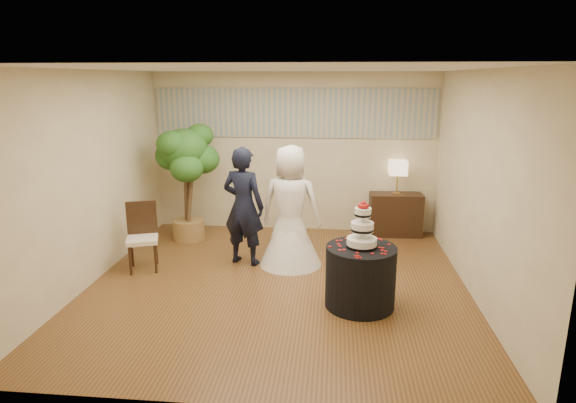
# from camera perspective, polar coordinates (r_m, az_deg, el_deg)

# --- Properties ---
(floor) EXTENTS (5.00, 5.00, 0.00)m
(floor) POSITION_cam_1_polar(r_m,az_deg,el_deg) (6.57, -1.22, -9.76)
(floor) COLOR brown
(floor) RESTS_ON ground
(ceiling) EXTENTS (5.00, 5.00, 0.00)m
(ceiling) POSITION_cam_1_polar(r_m,az_deg,el_deg) (5.99, -1.37, 15.46)
(ceiling) COLOR white
(ceiling) RESTS_ON wall_back
(wall_back) EXTENTS (5.00, 0.06, 2.80)m
(wall_back) POSITION_cam_1_polar(r_m,az_deg,el_deg) (8.58, 0.70, 5.78)
(wall_back) COLOR beige
(wall_back) RESTS_ON ground
(wall_front) EXTENTS (5.00, 0.06, 2.80)m
(wall_front) POSITION_cam_1_polar(r_m,az_deg,el_deg) (3.75, -5.85, -5.82)
(wall_front) COLOR beige
(wall_front) RESTS_ON ground
(wall_left) EXTENTS (0.06, 5.00, 2.80)m
(wall_left) POSITION_cam_1_polar(r_m,az_deg,el_deg) (6.89, -22.45, 2.52)
(wall_left) COLOR beige
(wall_left) RESTS_ON ground
(wall_right) EXTENTS (0.06, 5.00, 2.80)m
(wall_right) POSITION_cam_1_polar(r_m,az_deg,el_deg) (6.34, 21.76, 1.64)
(wall_right) COLOR beige
(wall_right) RESTS_ON ground
(mural_border) EXTENTS (4.90, 0.02, 0.85)m
(mural_border) POSITION_cam_1_polar(r_m,az_deg,el_deg) (8.48, 0.70, 10.44)
(mural_border) COLOR #A2A599
(mural_border) RESTS_ON wall_back
(groom) EXTENTS (0.73, 0.58, 1.75)m
(groom) POSITION_cam_1_polar(r_m,az_deg,el_deg) (7.04, -5.30, -0.58)
(groom) COLOR black
(groom) RESTS_ON floor
(bride) EXTENTS (1.06, 1.06, 1.78)m
(bride) POSITION_cam_1_polar(r_m,az_deg,el_deg) (6.96, 0.29, -0.54)
(bride) COLOR white
(bride) RESTS_ON floor
(cake_table) EXTENTS (0.96, 0.96, 0.75)m
(cake_table) POSITION_cam_1_polar(r_m,az_deg,el_deg) (5.91, 8.57, -8.79)
(cake_table) COLOR black
(cake_table) RESTS_ON floor
(wedding_cake) EXTENTS (0.36, 0.36, 0.56)m
(wedding_cake) POSITION_cam_1_polar(r_m,az_deg,el_deg) (5.69, 8.82, -2.68)
(wedding_cake) COLOR white
(wedding_cake) RESTS_ON cake_table
(console) EXTENTS (0.91, 0.43, 0.75)m
(console) POSITION_cam_1_polar(r_m,az_deg,el_deg) (8.62, 12.61, -1.52)
(console) COLOR black
(console) RESTS_ON floor
(table_lamp) EXTENTS (0.30, 0.30, 0.58)m
(table_lamp) POSITION_cam_1_polar(r_m,az_deg,el_deg) (8.47, 12.85, 2.81)
(table_lamp) COLOR #D6BA8D
(table_lamp) RESTS_ON console
(ficus_tree) EXTENTS (1.33, 1.33, 2.00)m
(ficus_tree) POSITION_cam_1_polar(r_m,az_deg,el_deg) (8.21, -11.97, 2.23)
(ficus_tree) COLOR #2D641F
(ficus_tree) RESTS_ON floor
(side_chair) EXTENTS (0.57, 0.58, 0.97)m
(side_chair) POSITION_cam_1_polar(r_m,az_deg,el_deg) (7.18, -16.90, -4.10)
(side_chair) COLOR black
(side_chair) RESTS_ON floor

